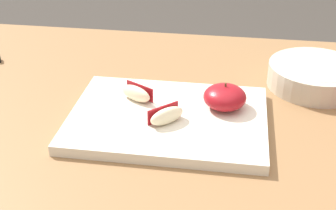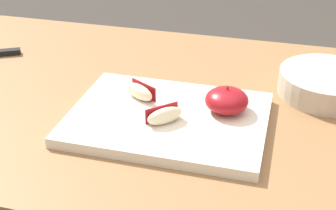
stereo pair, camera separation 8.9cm
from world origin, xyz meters
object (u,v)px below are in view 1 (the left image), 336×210
at_px(apple_half_skin_up, 225,97).
at_px(apple_wedge_near_knife, 136,93).
at_px(apple_wedge_left, 167,116).
at_px(ceramic_fruit_bowl, 315,75).
at_px(cutting_board, 168,119).

relative_size(apple_half_skin_up, apple_wedge_near_knife, 1.14).
relative_size(apple_wedge_left, ceramic_fruit_bowl, 0.33).
bearing_deg(ceramic_fruit_bowl, apple_wedge_near_knife, -156.59).
height_order(apple_wedge_near_knife, apple_wedge_left, same).
bearing_deg(ceramic_fruit_bowl, cutting_board, -145.36).
bearing_deg(apple_wedge_left, cutting_board, 93.92).
xyz_separation_m(cutting_board, apple_wedge_near_knife, (-0.07, 0.04, 0.03)).
xyz_separation_m(cutting_board, ceramic_fruit_bowl, (0.29, 0.20, 0.02)).
bearing_deg(apple_wedge_left, ceramic_fruit_bowl, 38.80).
bearing_deg(apple_half_skin_up, cutting_board, -157.84).
xyz_separation_m(cutting_board, apple_wedge_left, (0.00, -0.03, 0.03)).
xyz_separation_m(cutting_board, apple_half_skin_up, (0.10, 0.04, 0.03)).
bearing_deg(cutting_board, ceramic_fruit_bowl, 34.64).
bearing_deg(cutting_board, apple_wedge_left, -86.08).
relative_size(cutting_board, apple_wedge_left, 5.52).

